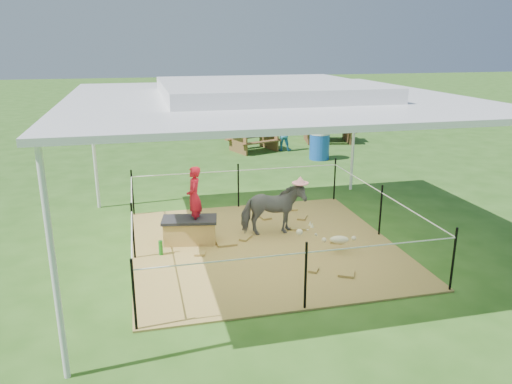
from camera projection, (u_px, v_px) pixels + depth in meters
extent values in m
plane|color=#2D5919|center=(264.00, 247.00, 8.94)|extent=(90.00, 90.00, 0.00)
cube|color=brown|center=(264.00, 246.00, 8.94)|extent=(4.60, 4.60, 0.03)
cylinder|color=silver|center=(94.00, 150.00, 10.68)|extent=(0.07, 0.07, 2.60)
cylinder|color=silver|center=(353.00, 138.00, 12.03)|extent=(0.07, 0.07, 2.60)
cylinder|color=silver|center=(54.00, 269.00, 5.10)|extent=(0.07, 0.07, 2.60)
cube|color=white|center=(265.00, 98.00, 8.18)|extent=(6.30, 6.30, 0.08)
cube|color=white|center=(265.00, 89.00, 8.13)|extent=(3.30, 3.30, 0.22)
cylinder|color=black|center=(133.00, 193.00, 10.38)|extent=(0.04, 0.04, 1.00)
cylinder|color=black|center=(238.00, 186.00, 10.89)|extent=(0.04, 0.04, 1.00)
cylinder|color=black|center=(335.00, 180.00, 11.39)|extent=(0.04, 0.04, 1.00)
cylinder|color=black|center=(133.00, 231.00, 8.29)|extent=(0.04, 0.04, 1.00)
cylinder|color=black|center=(381.00, 211.00, 9.30)|extent=(0.04, 0.04, 1.00)
cylinder|color=black|center=(134.00, 296.00, 6.20)|extent=(0.04, 0.04, 1.00)
cylinder|color=black|center=(306.00, 277.00, 6.70)|extent=(0.04, 0.04, 1.00)
cylinder|color=black|center=(453.00, 260.00, 7.21)|extent=(0.04, 0.04, 1.00)
cylinder|color=white|center=(238.00, 171.00, 10.79)|extent=(4.50, 0.02, 0.02)
cylinder|color=white|center=(306.00, 253.00, 6.60)|extent=(4.50, 0.02, 0.02)
cylinder|color=white|center=(382.00, 193.00, 9.20)|extent=(0.02, 4.50, 0.02)
cylinder|color=white|center=(132.00, 212.00, 8.19)|extent=(0.02, 4.50, 0.02)
cube|color=olive|center=(190.00, 231.00, 9.02)|extent=(0.98, 0.61, 0.41)
cube|color=black|center=(189.00, 220.00, 8.95)|extent=(1.05, 0.67, 0.05)
imported|color=red|center=(194.00, 191.00, 8.82)|extent=(0.33, 0.44, 1.10)
cylinder|color=#1C7C1B|center=(161.00, 248.00, 8.50)|extent=(0.08, 0.08, 0.25)
imported|color=#4A494E|center=(273.00, 209.00, 9.31)|extent=(1.17, 0.54, 0.99)
cylinder|color=pink|center=(273.00, 180.00, 9.14)|extent=(0.31, 0.31, 0.14)
cylinder|color=#1850B4|center=(319.00, 144.00, 15.45)|extent=(0.78, 0.78, 0.95)
cube|color=brown|center=(254.00, 141.00, 16.67)|extent=(1.86, 1.59, 0.65)
cube|color=#55341D|center=(327.00, 131.00, 18.21)|extent=(2.13, 1.73, 0.79)
imported|color=#3387BF|center=(283.00, 134.00, 16.64)|extent=(0.67, 0.60, 1.12)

